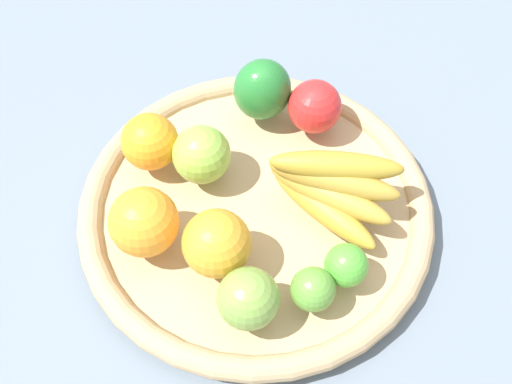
{
  "coord_description": "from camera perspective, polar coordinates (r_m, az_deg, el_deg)",
  "views": [
    {
      "loc": [
        -0.24,
        -0.37,
        0.71
      ],
      "look_at": [
        0.0,
        0.0,
        0.06
      ],
      "focal_mm": 45.54,
      "sensor_mm": 36.0,
      "label": 1
    }
  ],
  "objects": [
    {
      "name": "apple_1",
      "position": [
        0.85,
        5.18,
        7.49
      ],
      "size": [
        0.08,
        0.08,
        0.07
      ],
      "primitive_type": "sphere",
      "rotation": [
        0.0,
        0.0,
        4.47
      ],
      "color": "red",
      "rests_on": "basket"
    },
    {
      "name": "ground_plane",
      "position": [
        0.83,
        0.0,
        -2.31
      ],
      "size": [
        2.4,
        2.4,
        0.0
      ],
      "primitive_type": "plane",
      "color": "slate",
      "rests_on": "ground"
    },
    {
      "name": "apple_0",
      "position": [
        0.7,
        -0.68,
        -9.35
      ],
      "size": [
        0.08,
        0.08,
        0.07
      ],
      "primitive_type": "sphere",
      "rotation": [
        0.0,
        0.0,
        0.13
      ],
      "color": "#779F42",
      "rests_on": "basket"
    },
    {
      "name": "bell_pepper",
      "position": [
        0.85,
        0.57,
        8.98
      ],
      "size": [
        0.09,
        0.09,
        0.09
      ],
      "primitive_type": "ellipsoid",
      "rotation": [
        0.0,
        0.0,
        5.99
      ],
      "color": "#25772F",
      "rests_on": "basket"
    },
    {
      "name": "apple_2",
      "position": [
        0.79,
        -4.8,
        3.29
      ],
      "size": [
        0.1,
        0.1,
        0.07
      ],
      "primitive_type": "sphere",
      "rotation": [
        0.0,
        0.0,
        2.64
      ],
      "color": "#8CBB43",
      "rests_on": "basket"
    },
    {
      "name": "basket",
      "position": [
        0.81,
        0.0,
        -1.59
      ],
      "size": [
        0.44,
        0.44,
        0.04
      ],
      "color": "tan",
      "rests_on": "ground_plane"
    },
    {
      "name": "banana_bunch",
      "position": [
        0.76,
        6.59,
        0.43
      ],
      "size": [
        0.15,
        0.16,
        0.08
      ],
      "color": "gold",
      "rests_on": "basket"
    },
    {
      "name": "orange_2",
      "position": [
        0.74,
        -9.82,
        -2.61
      ],
      "size": [
        0.11,
        0.11,
        0.08
      ],
      "primitive_type": "sphere",
      "rotation": [
        0.0,
        0.0,
        3.88
      ],
      "color": "orange",
      "rests_on": "basket"
    },
    {
      "name": "orange_1",
      "position": [
        0.81,
        -9.31,
        4.38
      ],
      "size": [
        0.1,
        0.1,
        0.07
      ],
      "primitive_type": "sphere",
      "rotation": [
        0.0,
        0.0,
        2.71
      ],
      "color": "orange",
      "rests_on": "basket"
    },
    {
      "name": "lime_0",
      "position": [
        0.71,
        5.03,
        -8.51
      ],
      "size": [
        0.06,
        0.06,
        0.05
      ],
      "primitive_type": "sphere",
      "rotation": [
        0.0,
        0.0,
        4.84
      ],
      "color": "#5B9737",
      "rests_on": "basket"
    },
    {
      "name": "lime_1",
      "position": [
        0.73,
        7.92,
        -6.39
      ],
      "size": [
        0.07,
        0.07,
        0.05
      ],
      "primitive_type": "sphere",
      "rotation": [
        0.0,
        0.0,
        5.88
      ],
      "color": "green",
      "rests_on": "basket"
    },
    {
      "name": "orange_0",
      "position": [
        0.72,
        -3.48,
        -4.53
      ],
      "size": [
        0.09,
        0.09,
        0.08
      ],
      "primitive_type": "sphere",
      "rotation": [
        0.0,
        0.0,
        1.75
      ],
      "color": "gold",
      "rests_on": "basket"
    }
  ]
}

